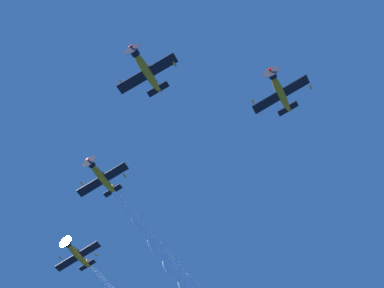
{
  "coord_description": "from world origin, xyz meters",
  "views": [
    {
      "loc": [
        30.83,
        17.88,
        1.63
      ],
      "look_at": [
        -13.96,
        7.74,
        62.15
      ],
      "focal_mm": 46.83,
      "sensor_mm": 36.0,
      "label": 1
    }
  ],
  "objects_px": {
    "airplane_lead": "(146,70)",
    "airplane_outer_right": "(77,254)",
    "airplane_right_wingman": "(101,177)",
    "airplane_left_wingman": "(280,91)"
  },
  "relations": [
    {
      "from": "airplane_lead",
      "to": "airplane_right_wingman",
      "type": "height_order",
      "value": "airplane_right_wingman"
    },
    {
      "from": "airplane_lead",
      "to": "airplane_right_wingman",
      "type": "xyz_separation_m",
      "value": [
        -17.0,
        -12.23,
        0.17
      ]
    },
    {
      "from": "airplane_left_wingman",
      "to": "airplane_outer_right",
      "type": "xyz_separation_m",
      "value": [
        -24.55,
        -39.8,
        -2.21
      ]
    },
    {
      "from": "airplane_left_wingman",
      "to": "airplane_outer_right",
      "type": "bearing_deg",
      "value": -121.66
    },
    {
      "from": "airplane_lead",
      "to": "airplane_right_wingman",
      "type": "relative_size",
      "value": 1.01
    },
    {
      "from": "airplane_lead",
      "to": "airplane_outer_right",
      "type": "height_order",
      "value": "airplane_lead"
    },
    {
      "from": "airplane_lead",
      "to": "airplane_right_wingman",
      "type": "bearing_deg",
      "value": -144.26
    },
    {
      "from": "airplane_left_wingman",
      "to": "airplane_outer_right",
      "type": "height_order",
      "value": "airplane_left_wingman"
    },
    {
      "from": "airplane_lead",
      "to": "airplane_left_wingman",
      "type": "height_order",
      "value": "airplane_left_wingman"
    },
    {
      "from": "airplane_left_wingman",
      "to": "airplane_outer_right",
      "type": "relative_size",
      "value": 1.01
    }
  ]
}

